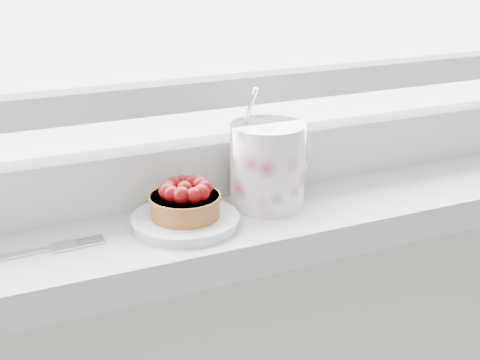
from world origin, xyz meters
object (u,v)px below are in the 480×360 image
fork (19,254)px  raspberry_tart (185,200)px  saucer (185,221)px  floral_mug (269,163)px

fork → raspberry_tart: bearing=-0.5°
fork → saucer: bearing=-0.4°
floral_mug → fork: floral_mug is taller
saucer → raspberry_tart: size_ratio=1.52×
saucer → fork: (-0.18, 0.00, -0.00)m
saucer → floral_mug: 0.13m
raspberry_tart → fork: bearing=179.5°
floral_mug → fork: (-0.30, -0.02, -0.05)m
saucer → floral_mug: bearing=9.2°
raspberry_tart → floral_mug: floral_mug is taller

